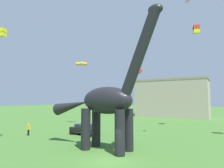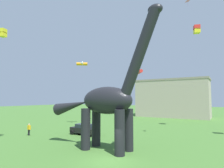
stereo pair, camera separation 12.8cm
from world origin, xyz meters
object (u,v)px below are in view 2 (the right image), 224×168
object	(u,v)px
kite_trailing	(96,92)
kite_far_left	(138,72)
person_vendor_side	(29,128)
kite_near_high	(3,33)
parked_sedan_left	(84,129)
dinosaur_sculpture	(106,100)
kite_mid_center	(197,29)
kite_high_left	(188,1)
kite_high_right	(82,64)

from	to	relation	value
kite_trailing	kite_far_left	bearing A→B (deg)	-22.86
person_vendor_side	kite_near_high	distance (m)	13.31
parked_sedan_left	kite_near_high	xyz separation A→B (m)	(-4.29, -9.93, 12.20)
parked_sedan_left	kite_trailing	bearing A→B (deg)	125.37
dinosaur_sculpture	kite_mid_center	bearing A→B (deg)	100.41
parked_sedan_left	person_vendor_side	world-z (taller)	person_vendor_side
kite_trailing	person_vendor_side	bearing A→B (deg)	-80.53
kite_far_left	kite_mid_center	size ratio (longest dim) A/B	1.66
parked_sedan_left	person_vendor_side	xyz separation A→B (m)	(-6.39, -4.55, 0.21)
parked_sedan_left	kite_high_left	world-z (taller)	kite_high_left
parked_sedan_left	kite_trailing	distance (m)	19.92
parked_sedan_left	kite_high_right	bearing A→B (deg)	137.10
person_vendor_side	kite_trailing	bearing A→B (deg)	60.51
kite_mid_center	kite_high_right	bearing A→B (deg)	-163.98
person_vendor_side	kite_near_high	xyz separation A→B (m)	(2.10, -5.39, 11.99)
kite_near_high	kite_far_left	bearing A→B (deg)	67.19
dinosaur_sculpture	kite_high_left	distance (m)	16.62
person_vendor_side	kite_far_left	distance (m)	20.44
kite_high_right	kite_mid_center	bearing A→B (deg)	16.02
dinosaur_sculpture	kite_high_left	size ratio (longest dim) A/B	16.90
dinosaur_sculpture	kite_far_left	xyz separation A→B (m)	(-3.04, 15.54, 5.14)
person_vendor_side	kite_near_high	size ratio (longest dim) A/B	1.76
kite_trailing	kite_high_right	bearing A→B (deg)	-71.32
dinosaur_sculpture	parked_sedan_left	xyz separation A→B (m)	(-7.26, 5.24, -4.27)
parked_sedan_left	kite_far_left	distance (m)	14.58
kite_far_left	kite_high_right	xyz separation A→B (m)	(-11.07, -2.96, 2.08)
kite_mid_center	kite_trailing	bearing A→B (deg)	173.06
kite_near_high	kite_trailing	distance (m)	27.47
parked_sedan_left	kite_far_left	size ratio (longest dim) A/B	1.86
parked_sedan_left	dinosaur_sculpture	bearing A→B (deg)	-31.67
person_vendor_side	kite_mid_center	bearing A→B (deg)	2.29
kite_mid_center	kite_trailing	size ratio (longest dim) A/B	2.02
kite_high_right	dinosaur_sculpture	bearing A→B (deg)	-41.74
dinosaur_sculpture	kite_far_left	world-z (taller)	dinosaur_sculpture
dinosaur_sculpture	kite_high_left	xyz separation A→B (m)	(6.99, 8.26, 12.61)
kite_far_left	person_vendor_side	bearing A→B (deg)	-125.54
kite_far_left	kite_near_high	world-z (taller)	kite_near_high
kite_trailing	kite_high_left	size ratio (longest dim) A/B	0.83
dinosaur_sculpture	kite_high_left	bearing A→B (deg)	80.13
dinosaur_sculpture	kite_trailing	distance (m)	27.52
kite_mid_center	kite_trailing	world-z (taller)	kite_mid_center
kite_far_left	kite_near_high	size ratio (longest dim) A/B	2.44
kite_high_right	kite_mid_center	distance (m)	22.27
person_vendor_side	kite_far_left	bearing A→B (deg)	15.51
person_vendor_side	kite_mid_center	distance (m)	31.64
kite_trailing	kite_high_left	xyz separation A→B (m)	(24.11, -13.22, 10.90)
kite_near_high	kite_high_right	distance (m)	17.48
person_vendor_side	kite_high_right	bearing A→B (deg)	53.26
dinosaur_sculpture	kite_far_left	distance (m)	16.65
parked_sedan_left	kite_mid_center	world-z (taller)	kite_mid_center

